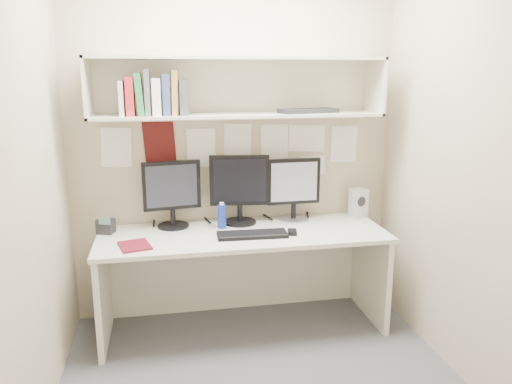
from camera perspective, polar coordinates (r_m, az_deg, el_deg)
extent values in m
cube|color=#4A4A4F|center=(3.25, 0.61, -20.51)|extent=(2.40, 2.00, 0.01)
cube|color=tan|center=(3.71, -2.43, 5.49)|extent=(2.40, 0.02, 2.60)
cube|color=tan|center=(1.80, 7.06, -3.19)|extent=(2.40, 0.02, 2.60)
cube|color=tan|center=(2.77, -24.48, 1.55)|extent=(0.02, 2.00, 2.60)
cube|color=tan|center=(3.20, 22.25, 3.22)|extent=(0.02, 2.00, 2.60)
cube|color=beige|center=(3.50, -1.46, -4.85)|extent=(2.00, 0.70, 0.03)
cube|color=beige|center=(3.93, -2.23, -8.42)|extent=(1.96, 0.02, 0.70)
cube|color=beige|center=(3.50, -1.99, 8.79)|extent=(2.00, 0.38, 0.02)
cube|color=beige|center=(3.49, -2.04, 15.02)|extent=(2.00, 0.38, 0.02)
cube|color=beige|center=(3.67, -2.46, 11.97)|extent=(2.00, 0.02, 0.40)
cube|color=beige|center=(3.47, -18.69, 11.22)|extent=(0.02, 0.38, 0.40)
cube|color=beige|center=(3.77, 13.35, 11.67)|extent=(0.02, 0.38, 0.40)
cylinder|color=black|center=(3.66, -9.43, -3.82)|extent=(0.23, 0.23, 0.02)
cylinder|color=black|center=(3.64, -9.47, -2.85)|extent=(0.04, 0.04, 0.11)
cube|color=black|center=(3.60, -9.61, 0.75)|extent=(0.41, 0.09, 0.35)
cube|color=black|center=(3.58, -9.60, 0.68)|extent=(0.36, 0.06, 0.30)
cylinder|color=black|center=(3.70, -1.85, -3.44)|extent=(0.24, 0.24, 0.02)
cylinder|color=black|center=(3.68, -1.85, -2.42)|extent=(0.04, 0.04, 0.12)
cube|color=black|center=(3.63, -1.91, 1.34)|extent=(0.44, 0.09, 0.37)
cube|color=black|center=(3.61, -1.86, 1.28)|extent=(0.38, 0.05, 0.32)
cylinder|color=#A5A5AA|center=(3.78, 4.28, -3.11)|extent=(0.22, 0.22, 0.02)
cylinder|color=black|center=(3.77, 4.30, -2.18)|extent=(0.04, 0.04, 0.11)
cube|color=black|center=(3.72, 4.31, 1.22)|extent=(0.40, 0.04, 0.34)
cube|color=silver|center=(3.70, 4.39, 1.15)|extent=(0.35, 0.01, 0.29)
cube|color=black|center=(3.41, -0.42, -4.89)|extent=(0.48, 0.19, 0.02)
cube|color=black|center=(3.46, 4.16, -4.59)|extent=(0.07, 0.10, 0.03)
cube|color=#B6B7B2|center=(3.93, 11.63, -1.18)|extent=(0.14, 0.14, 0.22)
cylinder|color=black|center=(3.87, 11.97, -1.08)|extent=(0.08, 0.03, 0.08)
cylinder|color=navy|center=(3.57, -3.91, -2.79)|extent=(0.06, 0.06, 0.17)
cylinder|color=white|center=(3.55, -3.94, -1.37)|extent=(0.03, 0.03, 0.02)
cube|color=maroon|center=(3.30, -13.69, -5.97)|extent=(0.23, 0.26, 0.01)
cube|color=black|center=(3.61, -16.80, -3.76)|extent=(0.13, 0.12, 0.10)
cube|color=#4C6659|center=(3.55, -16.94, -3.16)|extent=(0.08, 0.04, 0.05)
cube|color=silver|center=(3.40, -15.09, 10.28)|extent=(0.03, 0.18, 0.22)
cube|color=red|center=(3.40, -14.19, 10.54)|extent=(0.05, 0.18, 0.25)
cube|color=#27753C|center=(3.39, -13.18, 10.80)|extent=(0.04, 0.18, 0.27)
cube|color=#58565C|center=(3.39, -12.32, 11.05)|extent=(0.03, 0.18, 0.30)
cube|color=white|center=(3.39, -11.32, 10.61)|extent=(0.06, 0.18, 0.24)
cube|color=navy|center=(3.39, -10.25, 10.86)|extent=(0.05, 0.18, 0.27)
cube|color=#A98238|center=(3.39, -9.34, 11.11)|extent=(0.04, 0.18, 0.29)
cube|color=#3F3F42|center=(3.40, -8.29, 10.66)|extent=(0.06, 0.18, 0.23)
cube|color=black|center=(3.57, 6.02, 9.22)|extent=(0.44, 0.26, 0.03)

